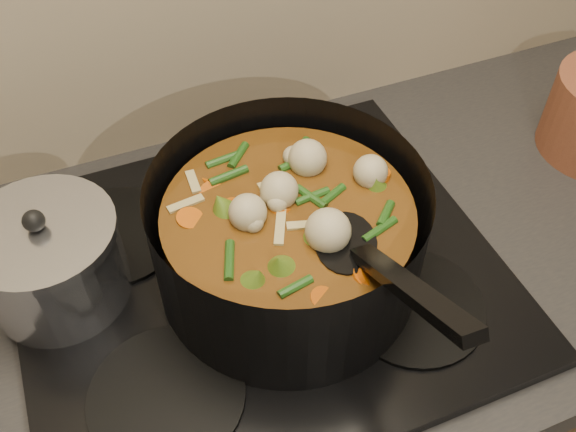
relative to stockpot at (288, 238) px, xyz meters
name	(u,v)px	position (x,y,z in m)	size (l,w,h in m)	color
counter	(267,424)	(-0.03, 0.02, -0.55)	(2.64, 0.64, 0.91)	brown
stovetop	(259,274)	(-0.03, 0.02, -0.09)	(0.62, 0.54, 0.03)	black
stockpot	(288,238)	(0.00, 0.00, 0.00)	(0.39, 0.48, 0.24)	black
saucepan	(51,261)	(-0.28, 0.09, -0.02)	(0.18, 0.18, 0.15)	silver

